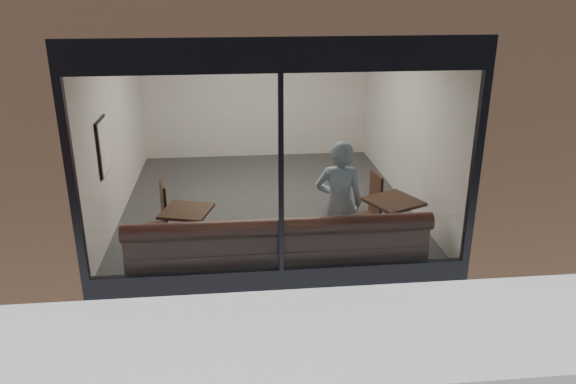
{
  "coord_description": "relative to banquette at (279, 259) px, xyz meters",
  "views": [
    {
      "loc": [
        -0.59,
        -4.33,
        3.78
      ],
      "look_at": [
        0.12,
        2.4,
        1.22
      ],
      "focal_mm": 35.0,
      "sensor_mm": 36.0,
      "label": 1
    }
  ],
  "objects": [
    {
      "name": "sidewalk_near",
      "position": [
        0.0,
        -1.45,
        -0.22
      ],
      "size": [
        40.0,
        2.0,
        0.01
      ],
      "primitive_type": "cube",
      "color": "gray",
      "rests_on": "ground"
    },
    {
      "name": "host_building_pier_left",
      "position": [
        -3.75,
        5.55,
        1.38
      ],
      "size": [
        2.5,
        12.0,
        3.2
      ],
      "primitive_type": "cube",
      "color": "brown",
      "rests_on": "ground"
    },
    {
      "name": "host_building_pier_right",
      "position": [
        3.75,
        5.55,
        1.38
      ],
      "size": [
        2.5,
        12.0,
        3.2
      ],
      "primitive_type": "cube",
      "color": "brown",
      "rests_on": "ground"
    },
    {
      "name": "host_building_backfill",
      "position": [
        0.0,
        8.55,
        1.38
      ],
      "size": [
        5.0,
        6.0,
        3.2
      ],
      "primitive_type": "cube",
      "color": "brown",
      "rests_on": "ground"
    },
    {
      "name": "cafe_floor",
      "position": [
        0.0,
        2.55,
        -0.21
      ],
      "size": [
        6.0,
        6.0,
        0.0
      ],
      "primitive_type": "plane",
      "color": "#2D2D30",
      "rests_on": "ground"
    },
    {
      "name": "cafe_ceiling",
      "position": [
        0.0,
        2.55,
        2.97
      ],
      "size": [
        6.0,
        6.0,
        0.0
      ],
      "primitive_type": "plane",
      "rotation": [
        3.14,
        0.0,
        0.0
      ],
      "color": "white",
      "rests_on": "host_building_upper"
    },
    {
      "name": "cafe_wall_back",
      "position": [
        0.0,
        5.54,
        1.37
      ],
      "size": [
        5.0,
        0.0,
        5.0
      ],
      "primitive_type": "plane",
      "rotation": [
        1.57,
        0.0,
        0.0
      ],
      "color": "silver",
      "rests_on": "ground"
    },
    {
      "name": "cafe_wall_left",
      "position": [
        -2.49,
        2.55,
        1.37
      ],
      "size": [
        0.0,
        6.0,
        6.0
      ],
      "primitive_type": "plane",
      "rotation": [
        1.57,
        0.0,
        1.57
      ],
      "color": "silver",
      "rests_on": "ground"
    },
    {
      "name": "cafe_wall_right",
      "position": [
        2.49,
        2.55,
        1.37
      ],
      "size": [
        0.0,
        6.0,
        6.0
      ],
      "primitive_type": "plane",
      "rotation": [
        1.57,
        0.0,
        -1.57
      ],
      "color": "silver",
      "rests_on": "ground"
    },
    {
      "name": "storefront_kick",
      "position": [
        0.0,
        -0.4,
        -0.08
      ],
      "size": [
        5.0,
        0.1,
        0.3
      ],
      "primitive_type": "cube",
      "color": "black",
      "rests_on": "ground"
    },
    {
      "name": "storefront_header",
      "position": [
        0.0,
        -0.4,
        2.77
      ],
      "size": [
        5.0,
        0.1,
        0.4
      ],
      "primitive_type": "cube",
      "color": "black",
      "rests_on": "host_building_upper"
    },
    {
      "name": "storefront_mullion",
      "position": [
        0.0,
        -0.4,
        1.32
      ],
      "size": [
        0.06,
        0.1,
        2.5
      ],
      "primitive_type": "cube",
      "color": "black",
      "rests_on": "storefront_kick"
    },
    {
      "name": "storefront_glass",
      "position": [
        0.0,
        -0.43,
        1.33
      ],
      "size": [
        4.8,
        0.0,
        4.8
      ],
      "primitive_type": "plane",
      "rotation": [
        1.57,
        0.0,
        0.0
      ],
      "color": "white",
      "rests_on": "storefront_kick"
    },
    {
      "name": "banquette",
      "position": [
        0.0,
        0.0,
        0.0
      ],
      "size": [
        4.0,
        0.55,
        0.45
      ],
      "primitive_type": "cube",
      "color": "#3E1D16",
      "rests_on": "cafe_floor"
    },
    {
      "name": "person",
      "position": [
        0.85,
        0.24,
        0.68
      ],
      "size": [
        0.71,
        0.51,
        1.8
      ],
      "primitive_type": "imported",
      "rotation": [
        0.0,
        0.0,
        3.02
      ],
      "color": "#A7CCE2",
      "rests_on": "cafe_floor"
    },
    {
      "name": "cafe_table_left",
      "position": [
        -1.25,
        0.6,
        0.52
      ],
      "size": [
        0.8,
        0.8,
        0.04
      ],
      "primitive_type": "cube",
      "rotation": [
        0.0,
        0.0,
        -0.28
      ],
      "color": "black",
      "rests_on": "cafe_floor"
    },
    {
      "name": "cafe_table_right",
      "position": [
        1.75,
        0.65,
        0.52
      ],
      "size": [
        0.93,
        0.93,
        0.05
      ],
      "primitive_type": "cube",
      "rotation": [
        0.0,
        0.0,
        0.43
      ],
      "color": "black",
      "rests_on": "cafe_floor"
    },
    {
      "name": "cafe_chair_left",
      "position": [
        -1.82,
        1.16,
        0.01
      ],
      "size": [
        0.54,
        0.54,
        0.04
      ],
      "primitive_type": "cube",
      "rotation": [
        0.0,
        0.0,
        3.38
      ],
      "color": "black",
      "rests_on": "cafe_floor"
    },
    {
      "name": "cafe_chair_right",
      "position": [
        1.47,
        1.25,
        0.01
      ],
      "size": [
        0.49,
        0.49,
        0.04
      ],
      "primitive_type": "cube",
      "rotation": [
        0.0,
        0.0,
        3.3
      ],
      "color": "black",
      "rests_on": "cafe_floor"
    },
    {
      "name": "wall_poster",
      "position": [
        -2.45,
        1.42,
        1.26
      ],
      "size": [
        0.02,
        0.58,
        0.78
      ],
      "primitive_type": "cube",
      "color": "white",
      "rests_on": "cafe_wall_left"
    }
  ]
}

